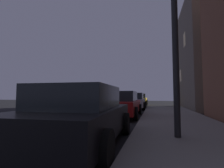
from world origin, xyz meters
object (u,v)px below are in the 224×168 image
object	(u,v)px
car_black	(80,115)
car_red	(122,104)
car_yellow_cab	(140,99)
car_silver	(134,101)

from	to	relation	value
car_black	car_red	size ratio (longest dim) A/B	0.94
car_black	car_yellow_cab	size ratio (longest dim) A/B	1.02
car_black	car_red	world-z (taller)	same
car_black	car_yellow_cab	xyz separation A→B (m)	(-0.00, 17.58, -0.00)
car_silver	car_yellow_cab	xyz separation A→B (m)	(-0.00, 6.46, 0.01)
car_black	car_yellow_cab	bearing A→B (deg)	90.00
car_silver	car_red	bearing A→B (deg)	-90.00
car_yellow_cab	car_silver	bearing A→B (deg)	-90.00
car_silver	car_yellow_cab	size ratio (longest dim) A/B	1.09
car_yellow_cab	car_red	bearing A→B (deg)	-90.00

